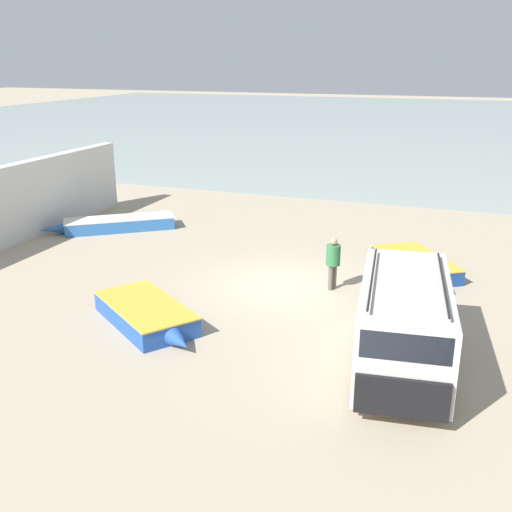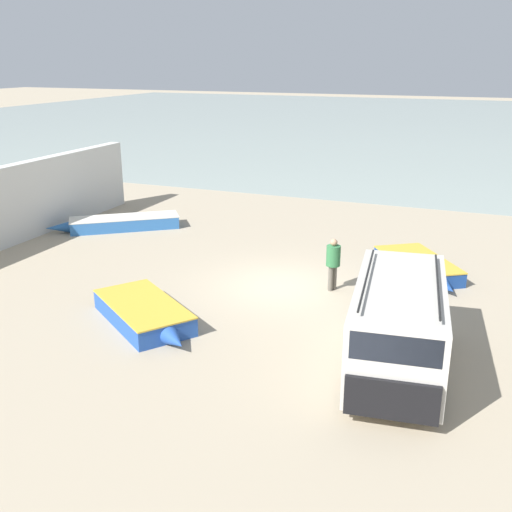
{
  "view_description": "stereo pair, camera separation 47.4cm",
  "coord_description": "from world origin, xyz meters",
  "px_view_note": "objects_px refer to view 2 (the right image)",
  "views": [
    {
      "loc": [
        5.27,
        -16.59,
        6.78
      ],
      "look_at": [
        -0.73,
        -0.3,
        1.0
      ],
      "focal_mm": 42.0,
      "sensor_mm": 36.0,
      "label": 1
    },
    {
      "loc": [
        5.72,
        -16.42,
        6.78
      ],
      "look_at": [
        -0.73,
        -0.3,
        1.0
      ],
      "focal_mm": 42.0,
      "sensor_mm": 36.0,
      "label": 2
    }
  ],
  "objects_px": {
    "parked_van": "(398,324)",
    "fisherman_2": "(333,260)",
    "fishing_rowboat_1": "(120,223)",
    "fishing_rowboat_2": "(145,313)",
    "fishing_rowboat_0": "(419,267)"
  },
  "relations": [
    {
      "from": "fishing_rowboat_0",
      "to": "parked_van",
      "type": "bearing_deg",
      "value": -31.01
    },
    {
      "from": "fishing_rowboat_0",
      "to": "fishing_rowboat_1",
      "type": "xyz_separation_m",
      "value": [
        -12.17,
        0.93,
        0.01
      ]
    },
    {
      "from": "fishing_rowboat_0",
      "to": "fishing_rowboat_1",
      "type": "height_order",
      "value": "fishing_rowboat_1"
    },
    {
      "from": "fishing_rowboat_2",
      "to": "fisherman_2",
      "type": "xyz_separation_m",
      "value": [
        4.04,
        4.2,
        0.7
      ]
    },
    {
      "from": "parked_van",
      "to": "fisherman_2",
      "type": "distance_m",
      "value": 5.06
    },
    {
      "from": "parked_van",
      "to": "fisherman_2",
      "type": "xyz_separation_m",
      "value": [
        -2.61,
        4.33,
        -0.18
      ]
    },
    {
      "from": "parked_van",
      "to": "fishing_rowboat_2",
      "type": "height_order",
      "value": "parked_van"
    },
    {
      "from": "fishing_rowboat_1",
      "to": "fishing_rowboat_2",
      "type": "height_order",
      "value": "fishing_rowboat_2"
    },
    {
      "from": "parked_van",
      "to": "fishing_rowboat_0",
      "type": "bearing_deg",
      "value": 175.93
    },
    {
      "from": "fishing_rowboat_2",
      "to": "fisherman_2",
      "type": "height_order",
      "value": "fisherman_2"
    },
    {
      "from": "fishing_rowboat_0",
      "to": "fisherman_2",
      "type": "relative_size",
      "value": 2.37
    },
    {
      "from": "parked_van",
      "to": "fisherman_2",
      "type": "relative_size",
      "value": 3.11
    },
    {
      "from": "fishing_rowboat_1",
      "to": "fisherman_2",
      "type": "height_order",
      "value": "fisherman_2"
    },
    {
      "from": "parked_van",
      "to": "fisherman_2",
      "type": "bearing_deg",
      "value": -155.91
    },
    {
      "from": "parked_van",
      "to": "fishing_rowboat_0",
      "type": "height_order",
      "value": "parked_van"
    }
  ]
}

